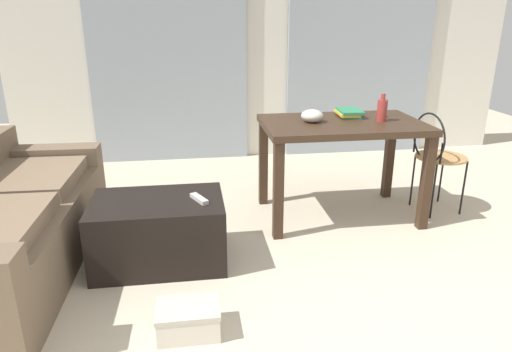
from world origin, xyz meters
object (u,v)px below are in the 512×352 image
object	(u,v)px
wire_chair	(435,150)
shoebox	(188,319)
scissors	(384,117)
couch	(0,227)
bowl	(312,116)
bottle_near	(382,110)
coffee_table	(159,231)
craft_table	(342,136)
book_stack	(349,113)
tv_remote_primary	(199,199)

from	to	relation	value
wire_chair	shoebox	size ratio (longest dim) A/B	2.58
scissors	shoebox	world-z (taller)	scissors
couch	bowl	size ratio (longest dim) A/B	11.65
bottle_near	shoebox	world-z (taller)	bottle_near
coffee_table	craft_table	world-z (taller)	craft_table
book_stack	shoebox	world-z (taller)	book_stack
bottle_near	shoebox	distance (m)	2.16
couch	bottle_near	distance (m)	2.78
bottle_near	bowl	bearing A→B (deg)	175.48
couch	coffee_table	distance (m)	0.98
bottle_near	book_stack	size ratio (longest dim) A/B	0.73
coffee_table	bowl	bearing A→B (deg)	26.50
craft_table	bottle_near	bearing A→B (deg)	-4.51
tv_remote_primary	bowl	bearing A→B (deg)	9.19
wire_chair	bowl	bearing A→B (deg)	177.57
coffee_table	book_stack	bearing A→B (deg)	26.07
coffee_table	couch	bearing A→B (deg)	178.06
scissors	shoebox	bearing A→B (deg)	-137.97
wire_chair	shoebox	distance (m)	2.43
craft_table	wire_chair	distance (m)	0.79
coffee_table	tv_remote_primary	bearing A→B (deg)	-9.30
scissors	book_stack	bearing A→B (deg)	167.38
bottle_near	scissors	distance (m)	0.18
bowl	book_stack	world-z (taller)	bowl
book_stack	shoebox	size ratio (longest dim) A/B	0.89
couch	bottle_near	world-z (taller)	bottle_near
wire_chair	bottle_near	size ratio (longest dim) A/B	3.98
craft_table	bottle_near	size ratio (longest dim) A/B	5.85
coffee_table	bottle_near	world-z (taller)	bottle_near
book_stack	shoebox	bearing A→B (deg)	-131.46
wire_chair	bottle_near	bearing A→B (deg)	179.91
coffee_table	bowl	world-z (taller)	bowl
book_stack	coffee_table	bearing A→B (deg)	-153.93
coffee_table	wire_chair	world-z (taller)	wire_chair
book_stack	tv_remote_primary	size ratio (longest dim) A/B	1.61
scissors	tv_remote_primary	distance (m)	1.71
bottle_near	scissors	world-z (taller)	bottle_near
bowl	scissors	distance (m)	0.63
coffee_table	tv_remote_primary	size ratio (longest dim) A/B	4.72
wire_chair	bottle_near	world-z (taller)	bottle_near
tv_remote_primary	bottle_near	bearing A→B (deg)	-3.67
coffee_table	bowl	size ratio (longest dim) A/B	4.95
wire_chair	scissors	xyz separation A→B (m)	(-0.40, 0.14, 0.26)
bottle_near	wire_chair	bearing A→B (deg)	-0.09
coffee_table	scissors	bearing A→B (deg)	20.81
couch	bowl	xyz separation A→B (m)	(2.14, 0.55, 0.53)
couch	tv_remote_primary	distance (m)	1.26
couch	wire_chair	distance (m)	3.21
bowl	shoebox	world-z (taller)	bowl
coffee_table	book_stack	world-z (taller)	book_stack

